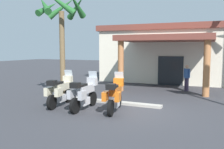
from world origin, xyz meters
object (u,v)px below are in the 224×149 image
object	(u,v)px
motel_building	(177,53)
pedestrian	(187,76)
palm_tree_roadside	(61,16)
motorcycle_silver	(84,94)
motorcycle_orange	(115,95)
motorcycle_cream	(60,91)

from	to	relation	value
motel_building	pedestrian	xyz separation A→B (m)	(1.57, -5.12, -1.34)
palm_tree_roadside	motorcycle_silver	bearing A→B (deg)	-38.09
motel_building	palm_tree_roadside	size ratio (longest dim) A/B	2.15
palm_tree_roadside	motel_building	bearing A→B (deg)	66.05
motel_building	pedestrian	world-z (taller)	motel_building
pedestrian	palm_tree_roadside	distance (m)	8.38
motorcycle_orange	pedestrian	world-z (taller)	pedestrian
palm_tree_roadside	pedestrian	bearing A→B (deg)	38.68
motel_building	palm_tree_roadside	distance (m)	11.03
motorcycle_silver	pedestrian	size ratio (longest dim) A/B	1.35
motel_building	motorcycle_silver	bearing A→B (deg)	-101.09
motorcycle_silver	motel_building	bearing A→B (deg)	-10.72
motorcycle_cream	pedestrian	distance (m)	8.19
motorcycle_orange	palm_tree_roadside	world-z (taller)	palm_tree_roadside
pedestrian	palm_tree_roadside	xyz separation A→B (m)	(-5.96, -4.78, 3.43)
motorcycle_cream	palm_tree_roadside	distance (m)	4.33
motorcycle_cream	motorcycle_orange	distance (m)	2.71
motel_building	motorcycle_silver	size ratio (longest dim) A/B	5.50
motorcycle_cream	motorcycle_orange	size ratio (longest dim) A/B	1.01
motel_building	motorcycle_orange	xyz separation A→B (m)	(-0.44, -11.68, -1.58)
motorcycle_silver	palm_tree_roadside	size ratio (longest dim) A/B	0.39
palm_tree_roadside	motorcycle_cream	bearing A→B (deg)	-56.83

